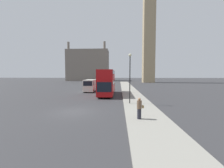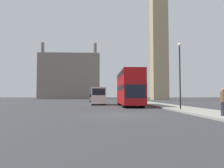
{
  "view_description": "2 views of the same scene",
  "coord_description": "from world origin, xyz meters",
  "px_view_note": "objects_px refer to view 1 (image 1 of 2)",
  "views": [
    {
      "loc": [
        4.45,
        -14.55,
        3.71
      ],
      "look_at": [
        3.07,
        13.93,
        1.89
      ],
      "focal_mm": 24.0,
      "sensor_mm": 36.0,
      "label": 1
    },
    {
      "loc": [
        -1.48,
        -15.73,
        1.4
      ],
      "look_at": [
        0.31,
        19.81,
        3.27
      ],
      "focal_mm": 35.0,
      "sensor_mm": 36.0,
      "label": 2
    }
  ],
  "objects_px": {
    "white_van": "(90,85)",
    "parked_sedan": "(95,84)",
    "pedestrian": "(139,108)",
    "red_double_decker_bus": "(107,81)",
    "clock_tower": "(149,2)",
    "street_lamp": "(130,71)"
  },
  "relations": [
    {
      "from": "red_double_decker_bus",
      "to": "parked_sedan",
      "type": "bearing_deg",
      "value": 105.37
    },
    {
      "from": "white_van",
      "to": "parked_sedan",
      "type": "height_order",
      "value": "white_van"
    },
    {
      "from": "red_double_decker_bus",
      "to": "parked_sedan",
      "type": "xyz_separation_m",
      "value": [
        -5.32,
        19.37,
        -1.76
      ]
    },
    {
      "from": "white_van",
      "to": "parked_sedan",
      "type": "distance_m",
      "value": 14.63
    },
    {
      "from": "clock_tower",
      "to": "pedestrian",
      "type": "relative_size",
      "value": 41.36
    },
    {
      "from": "street_lamp",
      "to": "pedestrian",
      "type": "bearing_deg",
      "value": -87.21
    },
    {
      "from": "pedestrian",
      "to": "street_lamp",
      "type": "bearing_deg",
      "value": 92.79
    },
    {
      "from": "pedestrian",
      "to": "red_double_decker_bus",
      "type": "bearing_deg",
      "value": 104.21
    },
    {
      "from": "red_double_decker_bus",
      "to": "street_lamp",
      "type": "height_order",
      "value": "street_lamp"
    },
    {
      "from": "clock_tower",
      "to": "street_lamp",
      "type": "xyz_separation_m",
      "value": [
        -12.1,
        -51.72,
        -31.99
      ]
    },
    {
      "from": "clock_tower",
      "to": "pedestrian",
      "type": "height_order",
      "value": "clock_tower"
    },
    {
      "from": "clock_tower",
      "to": "white_van",
      "type": "distance_m",
      "value": 55.28
    },
    {
      "from": "clock_tower",
      "to": "red_double_decker_bus",
      "type": "xyz_separation_m",
      "value": [
        -15.63,
        -43.05,
        -33.61
      ]
    },
    {
      "from": "red_double_decker_bus",
      "to": "pedestrian",
      "type": "height_order",
      "value": "red_double_decker_bus"
    },
    {
      "from": "pedestrian",
      "to": "white_van",
      "type": "bearing_deg",
      "value": 111.54
    },
    {
      "from": "clock_tower",
      "to": "red_double_decker_bus",
      "type": "bearing_deg",
      "value": -109.95
    },
    {
      "from": "red_double_decker_bus",
      "to": "white_van",
      "type": "bearing_deg",
      "value": 130.02
    },
    {
      "from": "clock_tower",
      "to": "street_lamp",
      "type": "bearing_deg",
      "value": -103.17
    },
    {
      "from": "white_van",
      "to": "parked_sedan",
      "type": "bearing_deg",
      "value": 95.03
    },
    {
      "from": "street_lamp",
      "to": "parked_sedan",
      "type": "distance_m",
      "value": 29.6
    },
    {
      "from": "clock_tower",
      "to": "white_van",
      "type": "bearing_deg",
      "value": -117.22
    },
    {
      "from": "white_van",
      "to": "street_lamp",
      "type": "distance_m",
      "value": 15.7
    }
  ]
}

